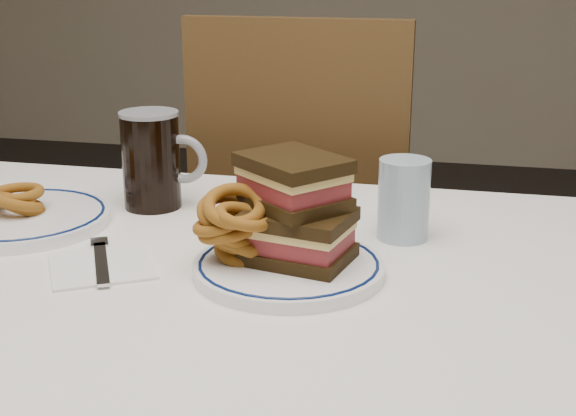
% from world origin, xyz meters
% --- Properties ---
extents(dining_table, '(1.27, 0.87, 0.75)m').
position_xyz_m(dining_table, '(0.00, 0.00, 0.64)').
color(dining_table, white).
rests_on(dining_table, floor).
extents(chair_far, '(0.47, 0.47, 1.02)m').
position_xyz_m(chair_far, '(-0.01, 0.79, 0.55)').
color(chair_far, '#4E3119').
rests_on(chair_far, floor).
extents(main_plate, '(0.25, 0.25, 0.02)m').
position_xyz_m(main_plate, '(0.13, 0.00, 0.76)').
color(main_plate, white).
rests_on(main_plate, dining_table).
extents(reuben_sandwich, '(0.17, 0.16, 0.13)m').
position_xyz_m(reuben_sandwich, '(0.13, 0.02, 0.83)').
color(reuben_sandwich, black).
rests_on(reuben_sandwich, main_plate).
extents(onion_rings_main, '(0.11, 0.11, 0.12)m').
position_xyz_m(onion_rings_main, '(0.06, -0.01, 0.81)').
color(onion_rings_main, brown).
rests_on(onion_rings_main, main_plate).
extents(ketchup_ramekin, '(0.05, 0.05, 0.03)m').
position_xyz_m(ketchup_ramekin, '(0.10, 0.08, 0.78)').
color(ketchup_ramekin, white).
rests_on(ketchup_ramekin, main_plate).
extents(beer_mug, '(0.14, 0.09, 0.16)m').
position_xyz_m(beer_mug, '(-0.15, 0.23, 0.83)').
color(beer_mug, black).
rests_on(beer_mug, dining_table).
extents(water_glass, '(0.07, 0.07, 0.12)m').
position_xyz_m(water_glass, '(0.26, 0.17, 0.81)').
color(water_glass, '#9EB6CC').
rests_on(water_glass, dining_table).
extents(far_plate, '(0.27, 0.27, 0.02)m').
position_xyz_m(far_plate, '(-0.31, 0.10, 0.76)').
color(far_plate, white).
rests_on(far_plate, dining_table).
extents(onion_rings_far, '(0.09, 0.10, 0.07)m').
position_xyz_m(onion_rings_far, '(-0.32, 0.11, 0.79)').
color(onion_rings_far, brown).
rests_on(onion_rings_far, far_plate).
extents(napkin_fork, '(0.18, 0.18, 0.01)m').
position_xyz_m(napkin_fork, '(-0.12, -0.03, 0.75)').
color(napkin_fork, white).
rests_on(napkin_fork, dining_table).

